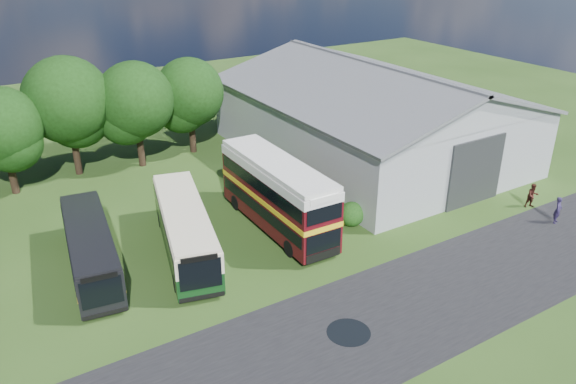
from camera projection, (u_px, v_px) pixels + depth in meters
ground at (337, 293)px, 30.80m from camera, size 120.00×120.00×0.00m
asphalt_road at (416, 304)px, 29.92m from camera, size 60.00×8.00×0.02m
puddle at (349, 333)px, 27.77m from camera, size 2.20×2.20×0.01m
storage_shed at (369, 108)px, 48.54m from camera, size 18.80×24.80×8.15m
tree_left_b at (2, 127)px, 40.51m from camera, size 5.78×5.78×8.16m
tree_mid at (67, 100)px, 43.51m from camera, size 6.80×6.80×9.60m
tree_right_a at (135, 100)px, 45.34m from camera, size 6.26×6.26×8.83m
tree_right_b at (189, 93)px, 48.45m from camera, size 5.98×5.98×8.45m
shrub_front at (351, 224)px, 38.11m from camera, size 1.70×1.70×1.70m
shrub_mid at (334, 213)px, 39.65m from camera, size 1.60×1.60×1.60m
bus_green_single at (185, 229)px, 34.04m from camera, size 5.24×11.53×3.10m
bus_maroon_double at (277, 195)px, 36.81m from camera, size 3.01×11.07×4.74m
bus_dark_single at (91, 248)px, 32.26m from camera, size 3.74×10.50×2.83m
visitor_a at (558, 210)px, 37.90m from camera, size 0.81×0.68×1.90m
visitor_b at (533, 196)px, 40.09m from camera, size 1.06×0.95×1.80m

